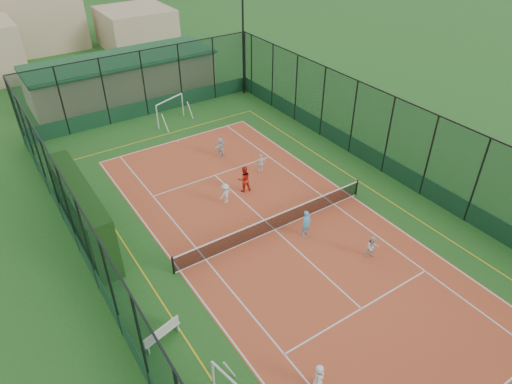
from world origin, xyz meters
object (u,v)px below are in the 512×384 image
Objects in this scene: clubhouse at (122,76)px; futsal_goal_far at (170,111)px; child_near_mid at (306,223)px; child_far_back at (221,147)px; white_bench at (161,332)px; child_near_right at (372,247)px; floodlight_ne at (243,45)px; child_near_left at (319,377)px; child_far_right at (261,163)px; coach at (244,179)px; child_far_left at (225,194)px.

clubhouse is 7.27m from futsal_goal_far.
child_far_back is (0.44, 9.52, -0.09)m from child_near_mid.
child_near_right is (10.49, -1.13, 0.16)m from white_bench.
floodlight_ne is 11.42m from child_far_back.
futsal_goal_far is at bearing -166.92° from floodlight_ne.
white_bench is 6.35m from child_near_left.
child_near_right is 0.99× the size of child_far_right.
white_bench is at bearing 46.02° from child_far_right.
coach reaches higher than white_bench.
clubhouse is 11.99× the size of child_far_left.
child_far_right is 3.36m from child_far_back.
coach is at bearing 89.74° from child_near_mid.
child_near_left is 17.37m from child_far_back.
floodlight_ne is at bearing 106.29° from child_near_right.
futsal_goal_far is at bearing -82.25° from clubhouse.
futsal_goal_far reaches higher than white_bench.
clubhouse is at bearing 127.95° from child_near_right.
floodlight_ne is 8.46m from futsal_goal_far.
child_far_back is at bearing 127.32° from child_near_right.
floodlight_ne reaches higher than white_bench.
child_far_right is at bearing 20.76° from child_near_left.
child_near_mid is at bearing 61.24° from child_far_back.
white_bench is at bearing -154.06° from child_near_right.
child_near_mid is at bearing -2.55° from white_bench.
child_near_mid is 1.17× the size of child_far_left.
child_far_right is (3.50, 1.62, -0.00)m from child_far_left.
child_near_left is at bearing -117.40° from child_near_right.
child_far_left is (6.88, 6.65, 0.17)m from white_bench.
floodlight_ne reaches higher than clubhouse.
child_near_mid is (8.90, 1.94, 0.28)m from white_bench.
child_far_right is (-0.11, 9.40, 0.01)m from child_near_right.
child_far_right is at bearing 122.76° from child_near_right.
floodlight_ne reaches higher than child_far_left.
clubhouse is 12.26× the size of child_near_right.
clubhouse is 18.06m from coach.
coach is (-7.98, -12.63, -3.30)m from floodlight_ne.
futsal_goal_far is 2.39× the size of child_near_left.
futsal_goal_far is at bearing -73.13° from child_far_right.
coach reaches higher than child_near_right.
coach is (-1.96, -1.16, 0.18)m from child_far_right.
child_near_left is at bearing 71.40° from child_far_right.
child_near_mid is (1.10, -23.20, -0.82)m from clubhouse.
clubhouse is 11.69× the size of child_far_back.
clubhouse reaches higher than coach.
child_far_back is at bearing -64.45° from child_far_right.
floodlight_ne is 13.41m from child_far_right.
coach reaches higher than child_near_left.
child_near_left is at bearing -124.22° from futsal_goal_far.
child_near_mid is 3.46m from child_near_right.
coach is at bearing -114.05° from futsal_goal_far.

